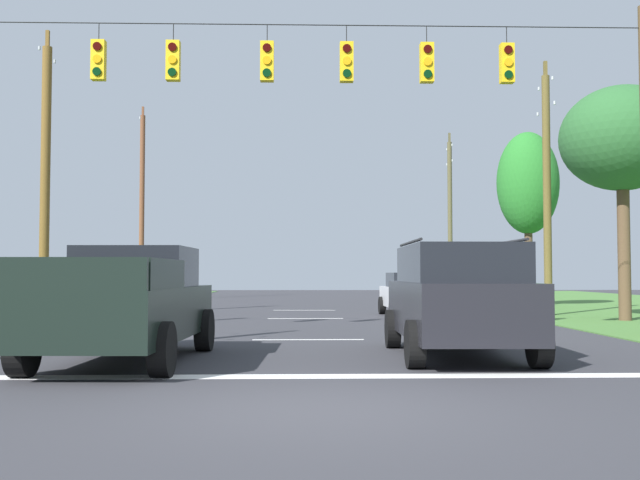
{
  "coord_description": "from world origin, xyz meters",
  "views": [
    {
      "loc": [
        -0.19,
        -8.22,
        1.48
      ],
      "look_at": [
        0.26,
        8.53,
        2.24
      ],
      "focal_mm": 41.88,
      "sensor_mm": 36.0,
      "label": 1
    }
  ],
  "objects": [
    {
      "name": "tree_roadside_far_right",
      "position": [
        10.15,
        25.15,
        5.55
      ],
      "size": [
        2.78,
        2.78,
        7.92
      ],
      "color": "brown",
      "rests_on": "ground"
    },
    {
      "name": "pickup_truck",
      "position": [
        -3.08,
        4.47,
        0.97
      ],
      "size": [
        2.44,
        5.47,
        1.95
      ],
      "color": "black",
      "rests_on": "ground"
    },
    {
      "name": "utility_pole_mid_left",
      "position": [
        -8.89,
        17.35,
        4.77
      ],
      "size": [
        0.32,
        1.64,
        9.86
      ],
      "color": "brown",
      "rests_on": "ground"
    },
    {
      "name": "lane_dash_1",
      "position": [
        0.0,
        16.53,
        0.0
      ],
      "size": [
        2.5,
        0.15,
        0.01
      ],
      "primitive_type": "cube",
      "rotation": [
        0.0,
        0.0,
        1.57
      ],
      "color": "white",
      "rests_on": "ground"
    },
    {
      "name": "utility_pole_mid_right",
      "position": [
        8.53,
        17.72,
        4.55
      ],
      "size": [
        0.28,
        1.89,
        9.03
      ],
      "color": "brown",
      "rests_on": "ground"
    },
    {
      "name": "lane_dash_0",
      "position": [
        0.0,
        8.58,
        0.0
      ],
      "size": [
        2.5,
        0.15,
        0.01
      ],
      "primitive_type": "cube",
      "rotation": [
        0.0,
        0.0,
        1.57
      ],
      "color": "white",
      "rests_on": "ground"
    },
    {
      "name": "ground_plane",
      "position": [
        0.0,
        0.0,
        0.0
      ],
      "size": [
        120.0,
        120.0,
        0.0
      ],
      "primitive_type": "plane",
      "color": "#333338"
    },
    {
      "name": "stop_bar_stripe",
      "position": [
        0.0,
        2.58,
        0.0
      ],
      "size": [
        13.48,
        0.45,
        0.01
      ],
      "primitive_type": "cube",
      "color": "white",
      "rests_on": "ground"
    },
    {
      "name": "distant_car_oncoming",
      "position": [
        3.76,
        17.77,
        0.79
      ],
      "size": [
        2.08,
        4.33,
        1.52
      ],
      "color": "silver",
      "rests_on": "ground"
    },
    {
      "name": "overhead_signal_span",
      "position": [
        -0.08,
        9.34,
        4.62
      ],
      "size": [
        16.75,
        0.31,
        7.97
      ],
      "color": "brown",
      "rests_on": "ground"
    },
    {
      "name": "distant_car_crossing_white",
      "position": [
        7.17,
        21.61,
        0.79
      ],
      "size": [
        2.22,
        4.4,
        1.52
      ],
      "color": "silver",
      "rests_on": "ground"
    },
    {
      "name": "lane_dash_2",
      "position": [
        0.0,
        22.14,
        0.0
      ],
      "size": [
        2.5,
        0.15,
        0.01
      ],
      "primitive_type": "cube",
      "rotation": [
        0.0,
        0.0,
        1.57
      ],
      "color": "white",
      "rests_on": "ground"
    },
    {
      "name": "suv_black",
      "position": [
        2.61,
        4.99,
        1.06
      ],
      "size": [
        2.28,
        4.84,
        2.05
      ],
      "color": "black",
      "rests_on": "ground"
    },
    {
      "name": "utility_pole_far_right",
      "position": [
        8.46,
        34.33,
        4.86
      ],
      "size": [
        0.26,
        1.66,
        9.63
      ],
      "color": "brown",
      "rests_on": "ground"
    },
    {
      "name": "tree_roadside_right",
      "position": [
        9.95,
        14.79,
        5.7
      ],
      "size": [
        3.85,
        3.85,
        7.4
      ],
      "color": "brown",
      "rests_on": "ground"
    },
    {
      "name": "utility_pole_far_left",
      "position": [
        -9.26,
        34.69,
        5.46
      ],
      "size": [
        0.29,
        1.54,
        11.13
      ],
      "color": "brown",
      "rests_on": "ground"
    }
  ]
}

